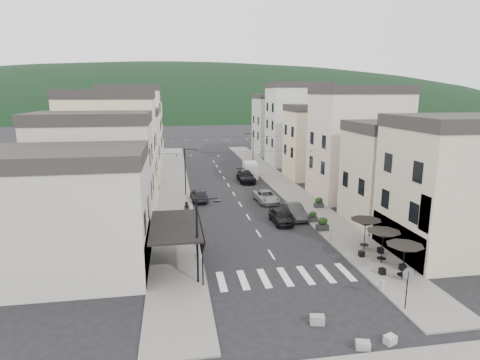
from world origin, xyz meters
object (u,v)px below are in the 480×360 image
object	(u,v)px
parked_car_a	(281,216)
delivery_van	(250,169)
parked_car_c	(266,197)
parked_car_d	(246,176)
pedestrian_a	(165,228)
pedestrian_b	(187,209)
parked_car_b	(294,211)
parked_car_e	(199,195)

from	to	relation	value
parked_car_a	delivery_van	bearing A→B (deg)	85.15
parked_car_c	parked_car_d	distance (m)	11.34
pedestrian_a	delivery_van	bearing A→B (deg)	64.44
parked_car_c	delivery_van	distance (m)	14.78
parked_car_a	pedestrian_b	size ratio (longest dim) A/B	2.73
parked_car_a	parked_car_c	world-z (taller)	parked_car_a
parked_car_a	parked_car_d	bearing A→B (deg)	88.49
parked_car_a	parked_car_c	distance (m)	7.91
parked_car_c	parked_car_a	bearing A→B (deg)	-96.41
parked_car_b	parked_car_e	bearing A→B (deg)	134.06
parked_car_c	parked_car_e	size ratio (longest dim) A/B	1.08
parked_car_d	delivery_van	bearing A→B (deg)	68.76
delivery_van	pedestrian_a	distance (m)	27.87
parked_car_d	pedestrian_b	xyz separation A→B (m)	(-9.08, -15.72, 0.10)
delivery_van	pedestrian_a	xyz separation A→B (m)	(-12.53, -24.90, -0.24)
parked_car_e	pedestrian_a	size ratio (longest dim) A/B	2.86
parked_car_a	delivery_van	xyz separation A→B (m)	(1.32, 22.64, 0.43)
parked_car_c	pedestrian_b	distance (m)	10.43
parked_car_b	pedestrian_a	xyz separation A→B (m)	(-13.01, -3.62, 0.16)
parked_car_c	delivery_van	world-z (taller)	delivery_van
parked_car_e	delivery_van	world-z (taller)	delivery_van
parked_car_b	parked_car_e	distance (m)	12.47
parked_car_b	parked_car_d	size ratio (longest dim) A/B	0.84
parked_car_c	delivery_van	size ratio (longest dim) A/B	0.97
parked_car_a	parked_car_d	world-z (taller)	parked_car_d
parked_car_c	pedestrian_b	xyz separation A→B (m)	(-9.46, -4.39, 0.21)
parked_car_d	pedestrian_a	world-z (taller)	pedestrian_a
parked_car_b	parked_car_e	xyz separation A→B (m)	(-9.20, 8.42, 0.02)
parked_car_b	parked_car_e	world-z (taller)	parked_car_e
parked_car_d	delivery_van	xyz separation A→B (m)	(1.32, 3.41, 0.36)
parked_car_d	pedestrian_a	distance (m)	24.23
pedestrian_a	parked_car_a	bearing A→B (deg)	12.53
parked_car_c	pedestrian_b	size ratio (longest dim) A/B	3.18
parked_car_d	delivery_van	distance (m)	3.67
parked_car_b	delivery_van	distance (m)	21.28
parked_car_e	pedestrian_a	bearing A→B (deg)	68.32
delivery_van	pedestrian_a	size ratio (longest dim) A/B	3.19
parked_car_b	parked_car_c	distance (m)	6.69
parked_car_b	pedestrian_a	size ratio (longest dim) A/B	2.89
parked_car_b	delivery_van	xyz separation A→B (m)	(-0.48, 21.27, 0.40)
delivery_van	pedestrian_b	size ratio (longest dim) A/B	3.26
parked_car_a	parked_car_e	xyz separation A→B (m)	(-7.40, 9.78, 0.05)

